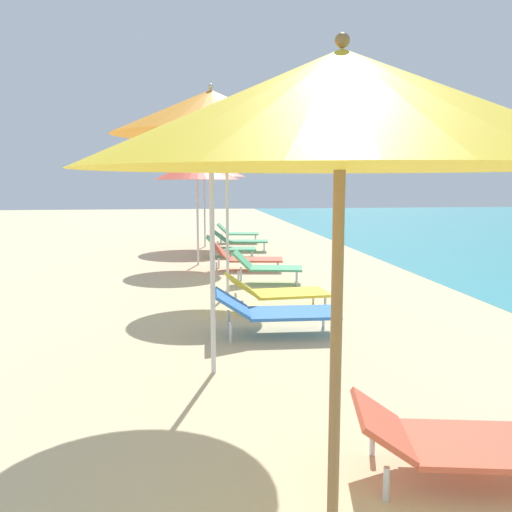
{
  "coord_description": "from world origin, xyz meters",
  "views": [
    {
      "loc": [
        -0.62,
        1.57,
        1.95
      ],
      "look_at": [
        0.17,
        7.7,
        1.1
      ],
      "focal_mm": 38.22,
      "sensor_mm": 36.0,
      "label": 1
    }
  ],
  "objects_px": {
    "lounger_fifth_shoreside": "(230,247)",
    "lounger_second_shoreside": "(449,440)",
    "lounger_farthest_shoreside": "(237,232)",
    "lounger_fifth_inland": "(245,257)",
    "lounger_farthest_inland": "(239,240)",
    "umbrella_second": "(341,111)",
    "lounger_fourth_shoreside": "(266,266)",
    "umbrella_fifth": "(197,170)",
    "umbrella_fourth": "(227,159)",
    "umbrella_third": "(211,113)",
    "lounger_third_shoreside": "(275,310)",
    "umbrella_farthest": "(204,168)",
    "lounger_fourth_inland": "(276,291)"
  },
  "relations": [
    {
      "from": "lounger_second_shoreside",
      "to": "umbrella_third",
      "type": "xyz_separation_m",
      "value": [
        -1.43,
        2.21,
        2.33
      ]
    },
    {
      "from": "umbrella_second",
      "to": "lounger_third_shoreside",
      "type": "distance_m",
      "value": 4.92
    },
    {
      "from": "lounger_fourth_shoreside",
      "to": "lounger_second_shoreside",
      "type": "bearing_deg",
      "value": -77.46
    },
    {
      "from": "umbrella_farthest",
      "to": "umbrella_fourth",
      "type": "bearing_deg",
      "value": -88.82
    },
    {
      "from": "lounger_third_shoreside",
      "to": "umbrella_fifth",
      "type": "xyz_separation_m",
      "value": [
        -0.83,
        6.05,
        1.89
      ]
    },
    {
      "from": "umbrella_third",
      "to": "lounger_third_shoreside",
      "type": "relative_size",
      "value": 1.82
    },
    {
      "from": "umbrella_second",
      "to": "lounger_farthest_inland",
      "type": "height_order",
      "value": "umbrella_second"
    },
    {
      "from": "umbrella_third",
      "to": "umbrella_farthest",
      "type": "relative_size",
      "value": 1.09
    },
    {
      "from": "umbrella_second",
      "to": "umbrella_fifth",
      "type": "relative_size",
      "value": 1.01
    },
    {
      "from": "lounger_third_shoreside",
      "to": "lounger_fifth_shoreside",
      "type": "bearing_deg",
      "value": 92.02
    },
    {
      "from": "lounger_fourth_shoreside",
      "to": "lounger_farthest_inland",
      "type": "xyz_separation_m",
      "value": [
        -0.06,
        4.85,
        -0.01
      ]
    },
    {
      "from": "lounger_fifth_inland",
      "to": "lounger_farthest_shoreside",
      "type": "relative_size",
      "value": 1.18
    },
    {
      "from": "lounger_fourth_inland",
      "to": "lounger_fifth_inland",
      "type": "relative_size",
      "value": 0.97
    },
    {
      "from": "umbrella_farthest",
      "to": "lounger_farthest_shoreside",
      "type": "xyz_separation_m",
      "value": [
        1.05,
        0.91,
        -1.99
      ]
    },
    {
      "from": "umbrella_third",
      "to": "lounger_fifth_inland",
      "type": "bearing_deg",
      "value": 80.91
    },
    {
      "from": "lounger_third_shoreside",
      "to": "lounger_farthest_shoreside",
      "type": "relative_size",
      "value": 1.13
    },
    {
      "from": "umbrella_second",
      "to": "lounger_second_shoreside",
      "type": "relative_size",
      "value": 1.86
    },
    {
      "from": "lounger_fourth_shoreside",
      "to": "lounger_farthest_inland",
      "type": "distance_m",
      "value": 4.85
    },
    {
      "from": "lounger_second_shoreside",
      "to": "lounger_fifth_inland",
      "type": "distance_m",
      "value": 8.62
    },
    {
      "from": "lounger_third_shoreside",
      "to": "lounger_fourth_shoreside",
      "type": "height_order",
      "value": "lounger_fourth_shoreside"
    },
    {
      "from": "umbrella_third",
      "to": "lounger_farthest_shoreside",
      "type": "height_order",
      "value": "umbrella_third"
    },
    {
      "from": "lounger_fourth_shoreside",
      "to": "umbrella_fifth",
      "type": "height_order",
      "value": "umbrella_fifth"
    },
    {
      "from": "lounger_fifth_inland",
      "to": "lounger_farthest_inland",
      "type": "bearing_deg",
      "value": 95.49
    },
    {
      "from": "lounger_fourth_shoreside",
      "to": "umbrella_second",
      "type": "bearing_deg",
      "value": -85.21
    },
    {
      "from": "umbrella_fourth",
      "to": "umbrella_fifth",
      "type": "xyz_separation_m",
      "value": [
        -0.43,
        3.49,
        -0.11
      ]
    },
    {
      "from": "umbrella_fifth",
      "to": "lounger_farthest_inland",
      "type": "relative_size",
      "value": 1.52
    },
    {
      "from": "umbrella_third",
      "to": "umbrella_fifth",
      "type": "xyz_separation_m",
      "value": [
        0.01,
        7.34,
        -0.39
      ]
    },
    {
      "from": "lounger_farthest_shoreside",
      "to": "lounger_fifth_inland",
      "type": "bearing_deg",
      "value": -85.38
    },
    {
      "from": "umbrella_fifth",
      "to": "lounger_farthest_inland",
      "type": "distance_m",
      "value": 3.22
    },
    {
      "from": "umbrella_fourth",
      "to": "lounger_fourth_inland",
      "type": "xyz_separation_m",
      "value": [
        0.65,
        -1.2,
        -2.03
      ]
    },
    {
      "from": "lounger_second_shoreside",
      "to": "umbrella_fourth",
      "type": "relative_size",
      "value": 0.53
    },
    {
      "from": "umbrella_fourth",
      "to": "lounger_farthest_shoreside",
      "type": "xyz_separation_m",
      "value": [
        0.9,
        7.92,
        -1.99
      ]
    },
    {
      "from": "umbrella_second",
      "to": "lounger_fifth_shoreside",
      "type": "height_order",
      "value": "umbrella_second"
    },
    {
      "from": "lounger_fourth_shoreside",
      "to": "umbrella_farthest",
      "type": "distance_m",
      "value": 6.43
    },
    {
      "from": "lounger_fifth_shoreside",
      "to": "umbrella_third",
      "type": "bearing_deg",
      "value": -90.9
    },
    {
      "from": "umbrella_third",
      "to": "lounger_third_shoreside",
      "type": "xyz_separation_m",
      "value": [
        0.85,
        1.28,
        -2.28
      ]
    },
    {
      "from": "lounger_fifth_shoreside",
      "to": "lounger_second_shoreside",
      "type": "bearing_deg",
      "value": -82.09
    },
    {
      "from": "lounger_fourth_inland",
      "to": "lounger_fifth_shoreside",
      "type": "relative_size",
      "value": 1.2
    },
    {
      "from": "lounger_farthest_inland",
      "to": "umbrella_second",
      "type": "bearing_deg",
      "value": -85.78
    },
    {
      "from": "lounger_third_shoreside",
      "to": "umbrella_fifth",
      "type": "distance_m",
      "value": 6.4
    },
    {
      "from": "lounger_second_shoreside",
      "to": "umbrella_second",
      "type": "bearing_deg",
      "value": -125.58
    },
    {
      "from": "umbrella_third",
      "to": "lounger_fifth_shoreside",
      "type": "relative_size",
      "value": 2.17
    },
    {
      "from": "lounger_third_shoreside",
      "to": "lounger_fifth_inland",
      "type": "height_order",
      "value": "lounger_fifth_inland"
    },
    {
      "from": "umbrella_second",
      "to": "umbrella_fourth",
      "type": "xyz_separation_m",
      "value": [
        0.08,
        7.07,
        0.09
      ]
    },
    {
      "from": "lounger_fifth_shoreside",
      "to": "umbrella_farthest",
      "type": "relative_size",
      "value": 0.5
    },
    {
      "from": "umbrella_third",
      "to": "umbrella_farthest",
      "type": "distance_m",
      "value": 10.86
    },
    {
      "from": "lounger_fifth_inland",
      "to": "lounger_farthest_shoreside",
      "type": "xyz_separation_m",
      "value": [
        0.32,
        5.36,
        0.04
      ]
    },
    {
      "from": "lounger_fifth_inland",
      "to": "lounger_farthest_shoreside",
      "type": "distance_m",
      "value": 5.37
    },
    {
      "from": "umbrella_fourth",
      "to": "umbrella_third",
      "type": "bearing_deg",
      "value": -96.55
    },
    {
      "from": "umbrella_second",
      "to": "umbrella_fifth",
      "type": "distance_m",
      "value": 10.56
    }
  ]
}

